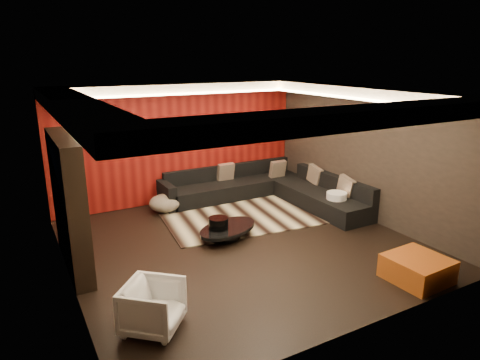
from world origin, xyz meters
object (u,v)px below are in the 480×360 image
white_side_table (336,204)px  armchair (153,307)px  coffee_table (228,232)px  orange_ottoman (417,269)px  sectional_sofa (266,191)px  drum_stool (218,229)px

white_side_table → armchair: 5.14m
coffee_table → orange_ottoman: (1.85, -2.85, 0.06)m
orange_ottoman → white_side_table: bearing=74.6°
white_side_table → sectional_sofa: sectional_sofa is taller
drum_stool → armchair: 2.84m
coffee_table → orange_ottoman: bearing=-56.9°
white_side_table → sectional_sofa: size_ratio=0.15×
coffee_table → orange_ottoman: size_ratio=1.55×
orange_ottoman → drum_stool: bearing=125.8°
drum_stool → orange_ottoman: (2.05, -2.85, -0.05)m
white_side_table → armchair: (-4.75, -1.96, 0.05)m
orange_ottoman → armchair: armchair is taller
white_side_table → coffee_table: bearing=177.9°
white_side_table → orange_ottoman: (-0.76, -2.75, -0.09)m
armchair → orange_ottoman: bearing=-59.6°
coffee_table → sectional_sofa: bearing=39.5°
white_side_table → sectional_sofa: 1.79m
drum_stool → sectional_sofa: size_ratio=0.12×
drum_stool → sectional_sofa: 2.55m
armchair → sectional_sofa: sectional_sofa is taller
drum_stool → armchair: bearing=-133.4°
coffee_table → orange_ottoman: orange_ottoman is taller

